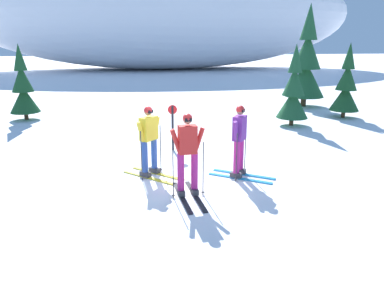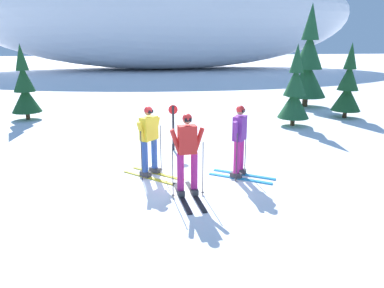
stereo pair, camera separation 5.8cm
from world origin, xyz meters
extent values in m
plane|color=white|center=(0.00, 0.00, 0.00)|extent=(120.00, 120.00, 0.00)
cube|color=black|center=(0.23, -0.89, 0.01)|extent=(0.26, 1.69, 0.03)
cube|color=black|center=(-0.08, -0.92, 0.01)|extent=(0.26, 1.69, 0.03)
cube|color=#38383D|center=(0.22, -0.80, 0.09)|extent=(0.17, 0.29, 0.12)
cube|color=#38383D|center=(-0.09, -0.83, 0.09)|extent=(0.17, 0.29, 0.12)
cylinder|color=#B7237A|center=(0.22, -0.80, 0.56)|extent=(0.15, 0.15, 0.83)
cylinder|color=#B7237A|center=(-0.09, -0.83, 0.56)|extent=(0.15, 0.15, 0.83)
cube|color=red|center=(0.06, -0.81, 1.28)|extent=(0.41, 0.28, 0.61)
cylinder|color=red|center=(0.31, -0.79, 1.24)|extent=(0.28, 0.13, 0.58)
cylinder|color=red|center=(-0.18, -0.83, 1.24)|extent=(0.28, 0.13, 0.58)
sphere|color=#A37556|center=(0.06, -0.81, 1.71)|extent=(0.19, 0.19, 0.19)
sphere|color=red|center=(0.06, -0.81, 1.74)|extent=(0.21, 0.21, 0.21)
cube|color=black|center=(0.07, -0.89, 1.72)|extent=(0.15, 0.05, 0.07)
cylinder|color=#2D2D33|center=(0.40, -0.84, 0.61)|extent=(0.02, 0.02, 1.22)
cylinder|color=#2D2D33|center=(0.40, -0.84, 0.06)|extent=(0.07, 0.07, 0.01)
cylinder|color=#2D2D33|center=(-0.26, -0.90, 0.61)|extent=(0.02, 0.02, 1.22)
cylinder|color=#2D2D33|center=(-0.26, -0.90, 0.06)|extent=(0.07, 0.07, 0.01)
cube|color=#2893CC|center=(1.63, 0.27, 0.01)|extent=(1.41, 0.97, 0.03)
cube|color=#2893CC|center=(1.46, 0.00, 0.01)|extent=(1.41, 0.97, 0.03)
cube|color=#38383D|center=(1.55, 0.32, 0.09)|extent=(0.31, 0.27, 0.12)
cube|color=#38383D|center=(1.37, 0.06, 0.09)|extent=(0.31, 0.27, 0.12)
cylinder|color=#B7237A|center=(1.55, 0.32, 0.55)|extent=(0.15, 0.15, 0.80)
cylinder|color=#B7237A|center=(1.37, 0.06, 0.55)|extent=(0.15, 0.15, 0.80)
cube|color=#6B2889|center=(1.46, 0.19, 1.25)|extent=(0.42, 0.47, 0.59)
cylinder|color=#6B2889|center=(1.60, 0.40, 1.20)|extent=(0.23, 0.28, 0.58)
cylinder|color=#6B2889|center=(1.33, -0.02, 1.20)|extent=(0.23, 0.28, 0.58)
sphere|color=#A37556|center=(1.46, 0.19, 1.67)|extent=(0.19, 0.19, 0.19)
sphere|color=red|center=(1.46, 0.19, 1.70)|extent=(0.21, 0.21, 0.21)
cube|color=black|center=(1.53, 0.15, 1.68)|extent=(0.11, 0.15, 0.07)
cylinder|color=#2D2D33|center=(1.70, 0.44, 0.60)|extent=(0.02, 0.02, 1.20)
cylinder|color=#2D2D33|center=(1.70, 0.44, 0.06)|extent=(0.07, 0.07, 0.01)
cylinder|color=#2D2D33|center=(1.33, -0.13, 0.60)|extent=(0.02, 0.02, 1.20)
cylinder|color=#2D2D33|center=(1.33, -0.13, 0.06)|extent=(0.07, 0.07, 0.01)
cube|color=gold|center=(-0.53, 0.62, 0.01)|extent=(1.26, 1.16, 0.03)
cube|color=gold|center=(-0.77, 0.36, 0.01)|extent=(1.26, 1.16, 0.03)
cube|color=#38383D|center=(-0.60, 0.69, 0.09)|extent=(0.30, 0.29, 0.12)
cube|color=#38383D|center=(-0.84, 0.43, 0.09)|extent=(0.30, 0.29, 0.12)
cylinder|color=#2D519E|center=(-0.60, 0.69, 0.54)|extent=(0.15, 0.15, 0.78)
cylinder|color=#2D519E|center=(-0.84, 0.43, 0.54)|extent=(0.15, 0.15, 0.78)
cube|color=yellow|center=(-0.72, 0.56, 1.22)|extent=(0.48, 0.49, 0.58)
cylinder|color=yellow|center=(-0.54, 0.76, 1.17)|extent=(0.26, 0.27, 0.58)
cylinder|color=yellow|center=(-0.91, 0.36, 1.17)|extent=(0.26, 0.27, 0.58)
sphere|color=#A37556|center=(-0.72, 0.56, 1.64)|extent=(0.19, 0.19, 0.19)
sphere|color=red|center=(-0.72, 0.56, 1.67)|extent=(0.21, 0.21, 0.21)
cube|color=black|center=(-0.66, 0.51, 1.65)|extent=(0.13, 0.14, 0.07)
cylinder|color=#2D2D33|center=(-0.43, 0.79, 0.62)|extent=(0.02, 0.02, 1.23)
cylinder|color=#2D2D33|center=(-0.43, 0.79, 0.06)|extent=(0.07, 0.07, 0.01)
cylinder|color=#2D2D33|center=(-0.92, 0.25, 0.62)|extent=(0.02, 0.02, 1.23)
cylinder|color=#2D2D33|center=(-0.92, 0.25, 0.06)|extent=(0.07, 0.07, 0.01)
cylinder|color=#47301E|center=(-5.65, 7.93, 0.21)|extent=(0.17, 0.17, 0.42)
cone|color=#194723|center=(-5.65, 7.93, 0.85)|extent=(1.20, 1.20, 1.07)
cone|color=#194723|center=(-5.65, 7.93, 1.71)|extent=(0.86, 0.86, 1.07)
cone|color=#194723|center=(-5.65, 7.93, 2.56)|extent=(0.53, 0.53, 1.07)
cylinder|color=#47301E|center=(4.94, 5.39, 0.21)|extent=(0.17, 0.17, 0.42)
cone|color=#1E512D|center=(4.94, 5.39, 0.85)|extent=(1.21, 1.21, 1.08)
cone|color=#1E512D|center=(4.94, 5.39, 1.72)|extent=(0.87, 0.87, 1.08)
cone|color=#1E512D|center=(4.94, 5.39, 2.58)|extent=(0.53, 0.53, 1.08)
cylinder|color=#47301E|center=(7.14, 9.31, 0.33)|extent=(0.26, 0.26, 0.66)
cone|color=#1E512D|center=(7.14, 9.31, 1.33)|extent=(1.88, 1.88, 1.68)
cone|color=#1E512D|center=(7.14, 9.31, 2.68)|extent=(1.35, 1.35, 1.68)
cone|color=#1E512D|center=(7.14, 9.31, 4.03)|extent=(0.83, 0.83, 1.68)
cylinder|color=#47301E|center=(7.72, 6.50, 0.21)|extent=(0.17, 0.17, 0.42)
cone|color=#194723|center=(7.72, 6.50, 0.86)|extent=(1.21, 1.21, 1.09)
cone|color=#194723|center=(7.72, 6.50, 1.73)|extent=(0.87, 0.87, 1.09)
cone|color=#194723|center=(7.72, 6.50, 2.60)|extent=(0.53, 0.53, 1.09)
ellipsoid|color=white|center=(1.64, 31.80, 5.58)|extent=(38.65, 15.12, 11.16)
cylinder|color=black|center=(0.05, 2.68, 0.69)|extent=(0.07, 0.07, 1.38)
cylinder|color=red|center=(0.05, 2.68, 1.26)|extent=(0.28, 0.02, 0.28)
camera|label=1|loc=(-0.90, -8.55, 3.42)|focal=35.71mm
camera|label=2|loc=(-0.85, -8.56, 3.42)|focal=35.71mm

